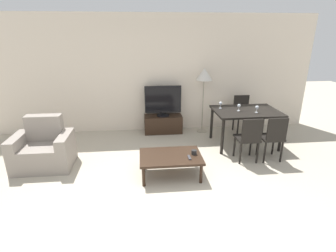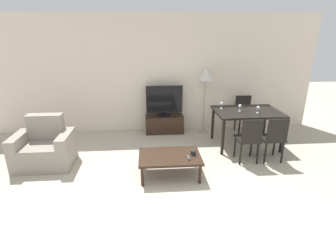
{
  "view_description": "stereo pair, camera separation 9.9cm",
  "coord_description": "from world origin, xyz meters",
  "px_view_note": "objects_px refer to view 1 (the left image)",
  "views": [
    {
      "loc": [
        -0.28,
        -2.95,
        2.31
      ],
      "look_at": [
        0.19,
        1.6,
        0.65
      ],
      "focal_mm": 28.0,
      "sensor_mm": 36.0,
      "label": 1
    },
    {
      "loc": [
        -0.18,
        -2.96,
        2.31
      ],
      "look_at": [
        0.19,
        1.6,
        0.65
      ],
      "focal_mm": 28.0,
      "sensor_mm": 36.0,
      "label": 2
    }
  ],
  "objects_px": {
    "remote_primary": "(189,157)",
    "wine_glass_center": "(257,108)",
    "armchair": "(44,150)",
    "dining_chair_near_right": "(273,136)",
    "floor_lamp": "(204,77)",
    "dining_chair_near": "(249,137)",
    "coffee_table": "(171,157)",
    "cup_white_near": "(194,152)",
    "dining_table": "(246,114)",
    "tv_stand": "(163,124)",
    "wine_glass_right": "(221,104)",
    "wine_glass_left": "(239,106)",
    "dining_chair_far": "(242,112)",
    "tv": "(163,101)"
  },
  "relations": [
    {
      "from": "tv",
      "to": "cup_white_near",
      "type": "height_order",
      "value": "tv"
    },
    {
      "from": "cup_white_near",
      "to": "wine_glass_left",
      "type": "height_order",
      "value": "wine_glass_left"
    },
    {
      "from": "dining_table",
      "to": "wine_glass_center",
      "type": "bearing_deg",
      "value": -51.86
    },
    {
      "from": "tv",
      "to": "armchair",
      "type": "bearing_deg",
      "value": -147.16
    },
    {
      "from": "wine_glass_left",
      "to": "wine_glass_right",
      "type": "distance_m",
      "value": 0.39
    },
    {
      "from": "dining_chair_far",
      "to": "floor_lamp",
      "type": "xyz_separation_m",
      "value": [
        -0.95,
        0.07,
        0.84
      ]
    },
    {
      "from": "armchair",
      "to": "dining_chair_near",
      "type": "relative_size",
      "value": 1.13
    },
    {
      "from": "tv",
      "to": "wine_glass_center",
      "type": "distance_m",
      "value": 2.1
    },
    {
      "from": "armchair",
      "to": "dining_chair_near_right",
      "type": "height_order",
      "value": "armchair"
    },
    {
      "from": "wine_glass_right",
      "to": "dining_chair_near_right",
      "type": "bearing_deg",
      "value": -53.05
    },
    {
      "from": "floor_lamp",
      "to": "wine_glass_center",
      "type": "distance_m",
      "value": 1.41
    },
    {
      "from": "armchair",
      "to": "wine_glass_center",
      "type": "relative_size",
      "value": 6.74
    },
    {
      "from": "tv_stand",
      "to": "wine_glass_right",
      "type": "relative_size",
      "value": 6.12
    },
    {
      "from": "coffee_table",
      "to": "wine_glass_center",
      "type": "bearing_deg",
      "value": 27.03
    },
    {
      "from": "dining_chair_near_right",
      "to": "floor_lamp",
      "type": "distance_m",
      "value": 2.06
    },
    {
      "from": "floor_lamp",
      "to": "wine_glass_left",
      "type": "relative_size",
      "value": 10.49
    },
    {
      "from": "dining_chair_near",
      "to": "wine_glass_center",
      "type": "distance_m",
      "value": 0.8
    },
    {
      "from": "wine_glass_center",
      "to": "dining_table",
      "type": "bearing_deg",
      "value": 128.14
    },
    {
      "from": "dining_table",
      "to": "wine_glass_center",
      "type": "height_order",
      "value": "wine_glass_center"
    },
    {
      "from": "cup_white_near",
      "to": "tv_stand",
      "type": "bearing_deg",
      "value": 99.68
    },
    {
      "from": "dining_chair_near",
      "to": "wine_glass_center",
      "type": "relative_size",
      "value": 5.96
    },
    {
      "from": "dining_chair_near_right",
      "to": "remote_primary",
      "type": "relative_size",
      "value": 5.8
    },
    {
      "from": "tv_stand",
      "to": "dining_chair_near",
      "type": "xyz_separation_m",
      "value": [
        1.43,
        -1.67,
        0.28
      ]
    },
    {
      "from": "tv",
      "to": "tv_stand",
      "type": "bearing_deg",
      "value": 90.0
    },
    {
      "from": "tv",
      "to": "dining_table",
      "type": "distance_m",
      "value": 1.89
    },
    {
      "from": "dining_chair_near",
      "to": "tv",
      "type": "bearing_deg",
      "value": 130.51
    },
    {
      "from": "tv_stand",
      "to": "wine_glass_right",
      "type": "distance_m",
      "value": 1.51
    },
    {
      "from": "remote_primary",
      "to": "armchair",
      "type": "bearing_deg",
      "value": 164.83
    },
    {
      "from": "dining_chair_near",
      "to": "wine_glass_right",
      "type": "relative_size",
      "value": 5.96
    },
    {
      "from": "armchair",
      "to": "wine_glass_right",
      "type": "height_order",
      "value": "wine_glass_right"
    },
    {
      "from": "remote_primary",
      "to": "floor_lamp",
      "type": "bearing_deg",
      "value": 71.61
    },
    {
      "from": "dining_chair_far",
      "to": "floor_lamp",
      "type": "distance_m",
      "value": 1.27
    },
    {
      "from": "cup_white_near",
      "to": "floor_lamp",
      "type": "bearing_deg",
      "value": 73.19
    },
    {
      "from": "remote_primary",
      "to": "wine_glass_center",
      "type": "distance_m",
      "value": 1.95
    },
    {
      "from": "remote_primary",
      "to": "wine_glass_center",
      "type": "height_order",
      "value": "wine_glass_center"
    },
    {
      "from": "coffee_table",
      "to": "wine_glass_center",
      "type": "xyz_separation_m",
      "value": [
        1.85,
        0.94,
        0.54
      ]
    },
    {
      "from": "dining_chair_near",
      "to": "dining_chair_far",
      "type": "height_order",
      "value": "same"
    },
    {
      "from": "remote_primary",
      "to": "dining_chair_near_right",
      "type": "bearing_deg",
      "value": 16.05
    },
    {
      "from": "armchair",
      "to": "dining_table",
      "type": "relative_size",
      "value": 0.74
    },
    {
      "from": "armchair",
      "to": "dining_chair_far",
      "type": "bearing_deg",
      "value": 17.92
    },
    {
      "from": "wine_glass_center",
      "to": "dining_chair_near_right",
      "type": "bearing_deg",
      "value": -81.29
    },
    {
      "from": "dining_table",
      "to": "wine_glass_right",
      "type": "bearing_deg",
      "value": 158.76
    },
    {
      "from": "remote_primary",
      "to": "cup_white_near",
      "type": "height_order",
      "value": "cup_white_near"
    },
    {
      "from": "tv_stand",
      "to": "dining_chair_near_right",
      "type": "relative_size",
      "value": 1.03
    },
    {
      "from": "dining_chair_near",
      "to": "cup_white_near",
      "type": "bearing_deg",
      "value": -162.05
    },
    {
      "from": "coffee_table",
      "to": "dining_table",
      "type": "bearing_deg",
      "value": 33.32
    },
    {
      "from": "armchair",
      "to": "dining_chair_near",
      "type": "xyz_separation_m",
      "value": [
        3.69,
        -0.21,
        0.18
      ]
    },
    {
      "from": "tv_stand",
      "to": "coffee_table",
      "type": "height_order",
      "value": "tv_stand"
    },
    {
      "from": "dining_chair_near_right",
      "to": "floor_lamp",
      "type": "xyz_separation_m",
      "value": [
        -0.95,
        1.62,
        0.84
      ]
    },
    {
      "from": "tv",
      "to": "wine_glass_center",
      "type": "xyz_separation_m",
      "value": [
        1.8,
        -1.07,
        0.09
      ]
    }
  ]
}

